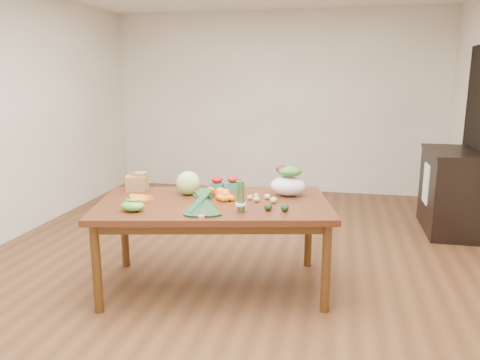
% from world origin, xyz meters
% --- Properties ---
extents(floor, '(6.00, 6.00, 0.00)m').
position_xyz_m(floor, '(0.00, 0.00, 0.00)').
color(floor, brown).
rests_on(floor, ground).
extents(room_walls, '(5.02, 6.02, 2.70)m').
position_xyz_m(room_walls, '(0.00, 0.00, 1.35)').
color(room_walls, white).
rests_on(room_walls, floor).
extents(dining_table, '(2.05, 1.42, 0.75)m').
position_xyz_m(dining_table, '(-0.02, -0.57, 0.38)').
color(dining_table, '#4E2312').
rests_on(dining_table, floor).
extents(doorway_dark, '(0.02, 1.00, 2.10)m').
position_xyz_m(doorway_dark, '(2.48, 1.60, 1.05)').
color(doorway_dark, black).
rests_on(doorway_dark, floor).
extents(cabinet, '(0.52, 1.02, 0.94)m').
position_xyz_m(cabinet, '(2.22, 1.42, 0.47)').
color(cabinet, black).
rests_on(cabinet, floor).
extents(dish_towel, '(0.02, 0.28, 0.45)m').
position_xyz_m(dish_towel, '(1.96, 1.40, 0.55)').
color(dish_towel, white).
rests_on(dish_towel, cabinet).
extents(paper_bag, '(0.27, 0.24, 0.16)m').
position_xyz_m(paper_bag, '(-0.79, -0.36, 0.83)').
color(paper_bag, brown).
rests_on(paper_bag, dining_table).
extents(cabbage, '(0.21, 0.21, 0.21)m').
position_xyz_m(cabbage, '(-0.29, -0.40, 0.85)').
color(cabbage, '#A5D77C').
rests_on(cabbage, dining_table).
extents(strawberry_basket_a, '(0.13, 0.13, 0.10)m').
position_xyz_m(strawberry_basket_a, '(-0.09, -0.19, 0.80)').
color(strawberry_basket_a, '#AE0B0E').
rests_on(strawberry_basket_a, dining_table).
extents(strawberry_basket_b, '(0.13, 0.13, 0.10)m').
position_xyz_m(strawberry_basket_b, '(0.04, -0.14, 0.80)').
color(strawberry_basket_b, red).
rests_on(strawberry_basket_b, dining_table).
extents(orange_a, '(0.08, 0.08, 0.08)m').
position_xyz_m(orange_a, '(-0.09, -0.41, 0.79)').
color(orange_a, '#E9520E').
rests_on(orange_a, dining_table).
extents(orange_b, '(0.09, 0.09, 0.09)m').
position_xyz_m(orange_b, '(0.00, -0.44, 0.79)').
color(orange_b, orange).
rests_on(orange_b, dining_table).
extents(orange_c, '(0.08, 0.08, 0.08)m').
position_xyz_m(orange_c, '(0.05, -0.44, 0.79)').
color(orange_c, orange).
rests_on(orange_c, dining_table).
extents(mandarin_cluster, '(0.21, 0.21, 0.08)m').
position_xyz_m(mandarin_cluster, '(0.07, -0.53, 0.79)').
color(mandarin_cluster, orange).
rests_on(mandarin_cluster, dining_table).
extents(carrots, '(0.27, 0.29, 0.03)m').
position_xyz_m(carrots, '(-0.61, -0.64, 0.76)').
color(carrots, orange).
rests_on(carrots, dining_table).
extents(snap_pea_bag, '(0.18, 0.14, 0.08)m').
position_xyz_m(snap_pea_bag, '(-0.55, -0.97, 0.79)').
color(snap_pea_bag, green).
rests_on(snap_pea_bag, dining_table).
extents(kale_bunch, '(0.40, 0.46, 0.16)m').
position_xyz_m(kale_bunch, '(-0.01, -0.93, 0.83)').
color(kale_bunch, '#163217').
rests_on(kale_bunch, dining_table).
extents(asparagus_bundle, '(0.10, 0.13, 0.26)m').
position_xyz_m(asparagus_bundle, '(0.26, -0.83, 0.88)').
color(asparagus_bundle, '#3E7134').
rests_on(asparagus_bundle, dining_table).
extents(potato_a, '(0.05, 0.04, 0.04)m').
position_xyz_m(potato_a, '(0.26, -0.46, 0.77)').
color(potato_a, tan).
rests_on(potato_a, dining_table).
extents(potato_b, '(0.06, 0.05, 0.05)m').
position_xyz_m(potato_b, '(0.33, -0.52, 0.77)').
color(potato_b, tan).
rests_on(potato_b, dining_table).
extents(potato_c, '(0.06, 0.05, 0.05)m').
position_xyz_m(potato_c, '(0.40, -0.42, 0.77)').
color(potato_c, tan).
rests_on(potato_c, dining_table).
extents(potato_d, '(0.05, 0.04, 0.04)m').
position_xyz_m(potato_d, '(0.30, -0.39, 0.77)').
color(potato_d, '#CEC177').
rests_on(potato_d, dining_table).
extents(potato_e, '(0.06, 0.05, 0.05)m').
position_xyz_m(potato_e, '(0.47, -0.52, 0.77)').
color(potato_e, '#D9B07D').
rests_on(potato_e, dining_table).
extents(avocado_a, '(0.08, 0.10, 0.06)m').
position_xyz_m(avocado_a, '(0.46, -0.74, 0.78)').
color(avocado_a, black).
rests_on(avocado_a, dining_table).
extents(avocado_b, '(0.08, 0.10, 0.06)m').
position_xyz_m(avocado_b, '(0.58, -0.73, 0.78)').
color(avocado_b, black).
rests_on(avocado_b, dining_table).
extents(salad_bag, '(0.34, 0.29, 0.23)m').
position_xyz_m(salad_bag, '(0.55, -0.25, 0.87)').
color(salad_bag, silver).
rests_on(salad_bag, dining_table).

